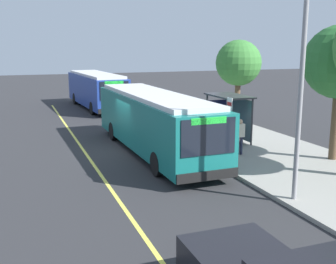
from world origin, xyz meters
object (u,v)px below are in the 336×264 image
route_sign_post (229,119)px  pedestrian_commuter (240,134)px  waiting_bench (230,131)px  transit_bus_main (154,120)px  transit_bus_second (96,89)px

route_sign_post → pedestrian_commuter: size_ratio=1.66×
pedestrian_commuter → waiting_bench: bearing=160.0°
transit_bus_main → pedestrian_commuter: (2.29, 3.48, -0.50)m
transit_bus_second → route_sign_post: bearing=7.5°
transit_bus_second → waiting_bench: size_ratio=6.72×
route_sign_post → transit_bus_main: bearing=-135.5°
transit_bus_main → transit_bus_second: same height
waiting_bench → pedestrian_commuter: 3.15m
waiting_bench → transit_bus_main: bearing=-82.0°
transit_bus_main → transit_bus_second: bearing=179.2°
pedestrian_commuter → transit_bus_main: bearing=-123.3°
route_sign_post → pedestrian_commuter: 1.24m
transit_bus_second → pedestrian_commuter: bearing=10.2°
transit_bus_main → waiting_bench: size_ratio=7.35×
transit_bus_main → route_sign_post: 3.82m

